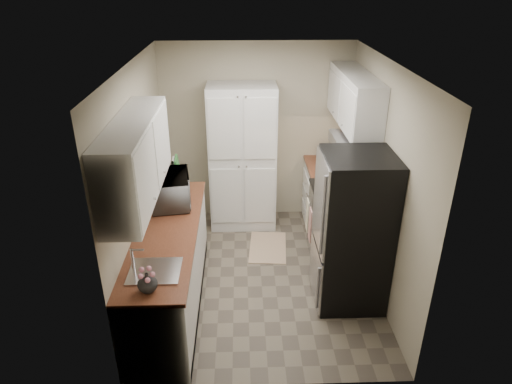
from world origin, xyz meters
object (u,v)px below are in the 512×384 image
electric_range (338,224)px  wine_bottle (174,177)px  toaster_oven (339,159)px  microwave (171,190)px  pantry_cabinet (243,158)px  refrigerator (353,231)px

electric_range → wine_bottle: (-2.00, 0.10, 0.61)m
wine_bottle → toaster_oven: size_ratio=0.85×
microwave → wine_bottle: bearing=-6.9°
pantry_cabinet → electric_range: (1.17, -0.93, -0.52)m
refrigerator → toaster_oven: refrigerator is taller
electric_range → refrigerator: 0.88m
wine_bottle → toaster_oven: bearing=17.2°
microwave → toaster_oven: 2.32m
electric_range → wine_bottle: 2.09m
wine_bottle → pantry_cabinet: bearing=44.9°
refrigerator → toaster_oven: bearing=84.5°
microwave → pantry_cabinet: bearing=-44.0°
electric_range → refrigerator: bearing=-92.5°
electric_range → wine_bottle: wine_bottle is taller
pantry_cabinet → refrigerator: (1.14, -1.73, -0.15)m
pantry_cabinet → refrigerator: bearing=-56.5°
refrigerator → wine_bottle: 2.18m
microwave → toaster_oven: bearing=-73.7°
wine_bottle → electric_range: bearing=-3.0°
electric_range → pantry_cabinet: bearing=141.8°
wine_bottle → toaster_oven: (2.11, 0.65, -0.05)m
pantry_cabinet → wine_bottle: 1.17m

